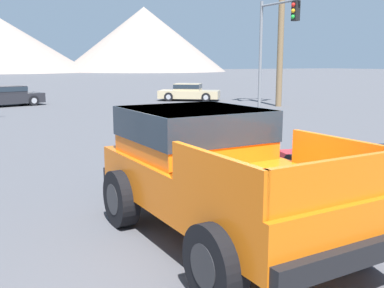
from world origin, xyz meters
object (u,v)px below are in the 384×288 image
Objects in this scene: parked_car_tan at (189,92)px; orange_pickup_truck at (213,166)px; red_convertible_car at (368,179)px; traffic_light_crosswalk at (275,35)px; parked_car_dark at (8,96)px.

orange_pickup_truck is at bearing 10.51° from parked_car_tan.
traffic_light_crosswalk reaches higher than red_convertible_car.
red_convertible_car is 23.93m from parked_car_dark.
red_convertible_car is 1.04× the size of parked_car_tan.
parked_car_tan is at bearing -111.59° from parked_car_dark.
red_convertible_car is at bearing 18.14° from parked_car_tan.
parked_car_dark is at bearing -60.59° from parked_car_tan.
parked_car_tan is 0.77× the size of traffic_light_crosswalk.
traffic_light_crosswalk reaches higher than parked_car_tan.
parked_car_dark is 0.98× the size of parked_car_tan.
red_convertible_car is (3.55, 0.18, -0.68)m from orange_pickup_truck.
orange_pickup_truck reaches higher than parked_car_dark.
parked_car_dark is (-4.02, 23.59, 0.21)m from red_convertible_car.
orange_pickup_truck reaches higher than parked_car_tan.
parked_car_tan is at bearing 84.20° from red_convertible_car.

